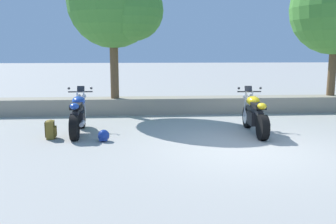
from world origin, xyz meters
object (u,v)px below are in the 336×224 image
(rider_helmet, at_px, (104,136))
(leafy_tree_far_left, at_px, (117,4))
(motorcycle_blue_near_left, at_px, (78,115))
(rider_backpack, at_px, (51,129))
(motorcycle_yellow_centre, at_px, (255,115))

(rider_helmet, xyz_separation_m, leafy_tree_far_left, (0.17, 3.69, 3.50))
(rider_helmet, bearing_deg, motorcycle_blue_near_left, 128.95)
(motorcycle_blue_near_left, relative_size, leafy_tree_far_left, 0.44)
(rider_helmet, bearing_deg, rider_backpack, 164.04)
(rider_helmet, relative_size, leafy_tree_far_left, 0.06)
(motorcycle_blue_near_left, xyz_separation_m, leafy_tree_far_left, (0.90, 2.79, 3.15))
(motorcycle_yellow_centre, distance_m, leafy_tree_far_left, 5.76)
(motorcycle_yellow_centre, distance_m, rider_helmet, 3.92)
(motorcycle_yellow_centre, bearing_deg, motorcycle_blue_near_left, 175.97)
(motorcycle_blue_near_left, bearing_deg, motorcycle_yellow_centre, -4.03)
(motorcycle_yellow_centre, bearing_deg, rider_backpack, -177.76)
(rider_backpack, relative_size, leafy_tree_far_left, 0.10)
(motorcycle_blue_near_left, xyz_separation_m, rider_helmet, (0.73, -0.90, -0.35))
(motorcycle_yellow_centre, distance_m, rider_backpack, 5.19)
(motorcycle_blue_near_left, height_order, leafy_tree_far_left, leafy_tree_far_left)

